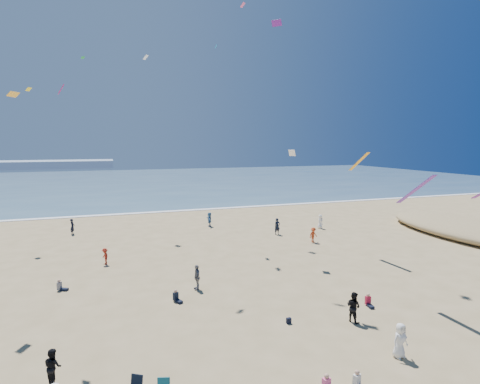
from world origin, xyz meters
name	(u,v)px	position (x,y,z in m)	size (l,w,h in m)	color
ocean	(133,182)	(0.00, 95.00, 0.03)	(220.00, 100.00, 0.06)	#476B84
surf_line	(151,212)	(0.00, 45.00, 0.04)	(220.00, 1.20, 0.08)	white
standing_flyers	(248,261)	(5.06, 14.98, 0.88)	(35.50, 34.10, 1.94)	black
seated_group	(239,319)	(1.29, 6.08, 0.42)	(20.55, 17.26, 0.84)	silver
navy_bag	(289,321)	(4.18, 5.39, 0.17)	(0.28, 0.18, 0.34)	black
kites_aloft	(296,90)	(8.39, 13.26, 14.84)	(43.70, 43.15, 24.59)	silver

